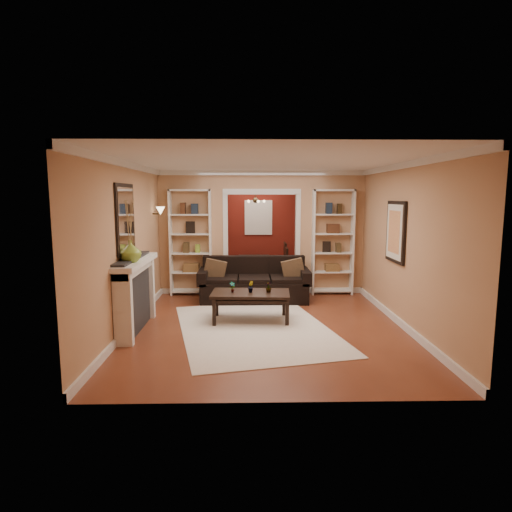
{
  "coord_description": "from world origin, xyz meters",
  "views": [
    {
      "loc": [
        -0.33,
        -8.24,
        2.16
      ],
      "look_at": [
        -0.17,
        -0.8,
        1.11
      ],
      "focal_mm": 30.0,
      "sensor_mm": 36.0,
      "label": 1
    }
  ],
  "objects_px": {
    "sofa": "(254,279)",
    "bookshelf_right": "(333,242)",
    "coffee_table": "(251,307)",
    "fireplace": "(137,295)",
    "bookshelf_left": "(191,243)",
    "dining_table": "(256,268)"
  },
  "relations": [
    {
      "from": "bookshelf_left",
      "to": "bookshelf_right",
      "type": "height_order",
      "value": "same"
    },
    {
      "from": "coffee_table",
      "to": "bookshelf_left",
      "type": "relative_size",
      "value": 0.58
    },
    {
      "from": "sofa",
      "to": "bookshelf_right",
      "type": "xyz_separation_m",
      "value": [
        1.73,
        0.58,
        0.71
      ]
    },
    {
      "from": "bookshelf_right",
      "to": "dining_table",
      "type": "height_order",
      "value": "bookshelf_right"
    },
    {
      "from": "bookshelf_left",
      "to": "fireplace",
      "type": "distance_m",
      "value": 2.65
    },
    {
      "from": "bookshelf_right",
      "to": "sofa",
      "type": "bearing_deg",
      "value": -161.47
    },
    {
      "from": "sofa",
      "to": "dining_table",
      "type": "relative_size",
      "value": 1.49
    },
    {
      "from": "bookshelf_left",
      "to": "sofa",
      "type": "bearing_deg",
      "value": -22.95
    },
    {
      "from": "fireplace",
      "to": "dining_table",
      "type": "height_order",
      "value": "fireplace"
    },
    {
      "from": "coffee_table",
      "to": "bookshelf_right",
      "type": "height_order",
      "value": "bookshelf_right"
    },
    {
      "from": "bookshelf_right",
      "to": "fireplace",
      "type": "height_order",
      "value": "bookshelf_right"
    },
    {
      "from": "fireplace",
      "to": "dining_table",
      "type": "xyz_separation_m",
      "value": [
        1.99,
        4.33,
        -0.31
      ]
    },
    {
      "from": "coffee_table",
      "to": "dining_table",
      "type": "bearing_deg",
      "value": 91.17
    },
    {
      "from": "coffee_table",
      "to": "fireplace",
      "type": "xyz_separation_m",
      "value": [
        -1.82,
        -0.49,
        0.33
      ]
    },
    {
      "from": "sofa",
      "to": "coffee_table",
      "type": "bearing_deg",
      "value": -93.42
    },
    {
      "from": "bookshelf_right",
      "to": "coffee_table",
      "type": "bearing_deg",
      "value": -131.68
    },
    {
      "from": "sofa",
      "to": "bookshelf_left",
      "type": "relative_size",
      "value": 0.99
    },
    {
      "from": "bookshelf_left",
      "to": "fireplace",
      "type": "relative_size",
      "value": 1.35
    },
    {
      "from": "coffee_table",
      "to": "fireplace",
      "type": "height_order",
      "value": "fireplace"
    },
    {
      "from": "sofa",
      "to": "fireplace",
      "type": "xyz_separation_m",
      "value": [
        -1.91,
        -1.95,
        0.14
      ]
    },
    {
      "from": "bookshelf_left",
      "to": "coffee_table",
      "type": "bearing_deg",
      "value": -57.88
    },
    {
      "from": "coffee_table",
      "to": "sofa",
      "type": "bearing_deg",
      "value": 90.2
    }
  ]
}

